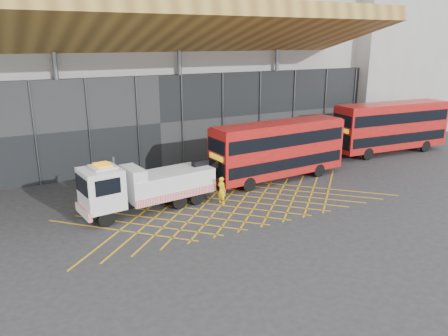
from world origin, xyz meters
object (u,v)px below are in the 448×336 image
bus_towed (278,148)px  recovery_truck (145,186)px  bus_second (391,125)px  worker (222,190)px

bus_towed → recovery_truck: bearing=-176.3°
recovery_truck → bus_second: bus_second is taller
recovery_truck → worker: 5.23m
bus_towed → bus_second: 14.95m
bus_towed → worker: bearing=-160.8°
bus_towed → bus_second: bus_second is taller
recovery_truck → bus_towed: size_ratio=0.92×
bus_towed → worker: bus_towed is taller
bus_towed → worker: (-6.51, -2.72, -1.64)m
recovery_truck → worker: bearing=-21.3°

